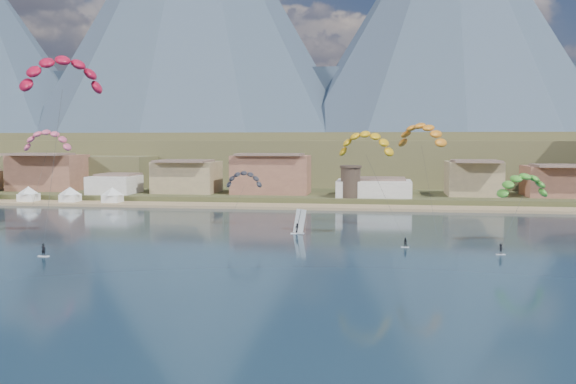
{
  "coord_description": "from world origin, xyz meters",
  "views": [
    {
      "loc": [
        13.17,
        -59.82,
        17.46
      ],
      "look_at": [
        0.0,
        32.0,
        10.0
      ],
      "focal_mm": 40.91,
      "sensor_mm": 36.0,
      "label": 1
    }
  ],
  "objects": [
    {
      "name": "ground",
      "position": [
        0.0,
        0.0,
        0.0
      ],
      "size": [
        2400.0,
        2400.0,
        0.0
      ],
      "primitive_type": "plane",
      "color": "black",
      "rests_on": "ground"
    },
    {
      "name": "windsurfer",
      "position": [
        -2.06,
        59.82,
        1.44
      ],
      "size": [
        2.64,
        2.9,
        4.54
      ],
      "color": "silver",
      "rests_on": "ground"
    },
    {
      "name": "distant_kite_pink",
      "position": [
        -52.34,
        61.83,
        17.96
      ],
      "size": [
        10.01,
        6.82,
        20.9
      ],
      "color": "#262626",
      "rests_on": "ground"
    },
    {
      "name": "beach",
      "position": [
        0.0,
        106.0,
        0.25
      ],
      "size": [
        2200.0,
        12.0,
        0.9
      ],
      "color": "tan",
      "rests_on": "ground"
    },
    {
      "name": "kitesurfer_yellow",
      "position": [
        10.35,
        57.58,
        17.35
      ],
      "size": [
        12.76,
        13.97,
        21.4
      ],
      "color": "silver",
      "rests_on": "ground"
    },
    {
      "name": "foothills",
      "position": [
        22.39,
        232.47,
        9.08
      ],
      "size": [
        940.0,
        210.0,
        18.0
      ],
      "color": "brown",
      "rests_on": "ground"
    },
    {
      "name": "distant_kite_dark",
      "position": [
        -14.16,
        68.65,
        10.03
      ],
      "size": [
        7.75,
        5.91,
        13.21
      ],
      "color": "#262626",
      "rests_on": "ground"
    },
    {
      "name": "kitesurfer_green",
      "position": [
        36.47,
        53.52,
        10.36
      ],
      "size": [
        10.97,
        15.1,
        15.37
      ],
      "color": "silver",
      "rests_on": "ground"
    },
    {
      "name": "watchtower",
      "position": [
        5.0,
        114.0,
        6.37
      ],
      "size": [
        5.82,
        5.82,
        8.6
      ],
      "color": "#47382D",
      "rests_on": "ground"
    },
    {
      "name": "beach_tents",
      "position": [
        -76.25,
        106.0,
        3.71
      ],
      "size": [
        43.4,
        6.4,
        5.0
      ],
      "color": "white",
      "rests_on": "ground"
    },
    {
      "name": "land",
      "position": [
        0.0,
        560.0,
        0.0
      ],
      "size": [
        2200.0,
        900.0,
        4.0
      ],
      "color": "brown",
      "rests_on": "ground"
    },
    {
      "name": "kitesurfer_red",
      "position": [
        -39.36,
        43.2,
        29.08
      ],
      "size": [
        14.5,
        18.92,
        32.86
      ],
      "color": "silver",
      "rests_on": "ground"
    },
    {
      "name": "town",
      "position": [
        -40.0,
        122.0,
        8.0
      ],
      "size": [
        400.0,
        24.0,
        12.0
      ],
      "color": "silver",
      "rests_on": "ground"
    },
    {
      "name": "distant_kite_orange",
      "position": [
        20.66,
        68.88,
        19.03
      ],
      "size": [
        10.76,
        9.35,
        22.17
      ],
      "color": "#262626",
      "rests_on": "ground"
    },
    {
      "name": "mountain_ridge",
      "position": [
        -14.6,
        823.65,
        150.31
      ],
      "size": [
        2060.0,
        480.0,
        400.0
      ],
      "color": "#323F54",
      "rests_on": "ground"
    }
  ]
}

